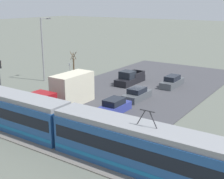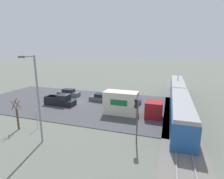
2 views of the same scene
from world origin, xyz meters
name	(u,v)px [view 2 (image 2 of 2)]	position (x,y,z in m)	size (l,w,h in m)	color
ground_plane	(74,102)	(0.00, 0.00, 0.00)	(320.00, 320.00, 0.00)	#60665B
road_surface	(74,102)	(0.00, 0.00, 0.04)	(18.37, 37.31, 0.08)	#424247
rail_bed	(179,113)	(0.00, 18.64, 0.05)	(69.48, 4.40, 0.22)	slate
light_rail_tram	(179,97)	(-3.41, 18.64, 1.70)	(30.05, 2.65, 4.47)	#235193
box_truck	(129,104)	(3.10, 11.26, 1.70)	(2.45, 8.74, 3.51)	maroon
pickup_truck	(61,101)	(2.23, -1.34, 0.81)	(2.00, 5.54, 1.95)	black
sedan_car_0	(101,98)	(-2.33, 4.59, 0.67)	(1.85, 4.36, 1.44)	#4C5156
sedan_car_1	(129,100)	(-2.64, 10.04, 0.71)	(1.83, 4.33, 1.54)	navy
sedan_car_2	(69,93)	(-3.47, -3.26, 0.72)	(1.72, 4.76, 1.55)	#4C5156
traffic_light_pole	(137,115)	(10.96, 13.88, 3.19)	(0.28, 0.47, 4.89)	#47474C
street_tree	(17,116)	(12.23, -0.73, 1.79)	(0.95, 0.79, 3.94)	brown
street_lamp_near_crossing	(36,95)	(13.84, 4.00, 5.27)	(0.36, 1.95, 9.26)	gray
no_parking_sign	(37,117)	(11.27, 1.33, 1.51)	(0.32, 0.08, 2.50)	gray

